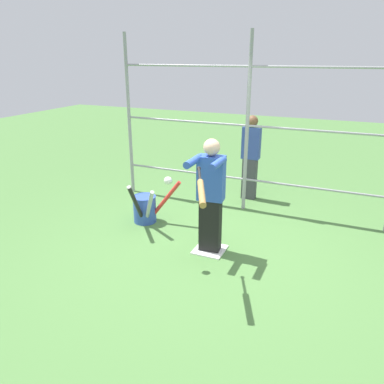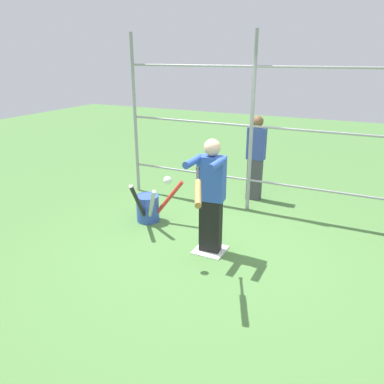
# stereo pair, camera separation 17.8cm
# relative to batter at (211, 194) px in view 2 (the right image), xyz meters

# --- Properties ---
(ground_plane) EXTENTS (24.00, 24.00, 0.00)m
(ground_plane) POSITION_rel_batter_xyz_m (0.00, -0.02, -0.83)
(ground_plane) COLOR #4C7A3D
(home_plate) EXTENTS (0.40, 0.40, 0.02)m
(home_plate) POSITION_rel_batter_xyz_m (0.00, -0.02, -0.82)
(home_plate) COLOR white
(home_plate) RESTS_ON ground
(fence_backstop) EXTENTS (4.46, 0.06, 2.85)m
(fence_backstop) POSITION_rel_batter_xyz_m (0.00, -1.62, 0.60)
(fence_backstop) COLOR #939399
(fence_backstop) RESTS_ON ground
(batter) EXTENTS (0.39, 0.53, 1.53)m
(batter) POSITION_rel_batter_xyz_m (0.00, 0.00, 0.00)
(batter) COLOR black
(batter) RESTS_ON ground
(baseball_bat_swinging) EXTENTS (0.42, 0.82, 0.16)m
(baseball_bat_swinging) POSITION_rel_batter_xyz_m (-0.22, 0.87, 0.37)
(baseball_bat_swinging) COLOR black
(softball_in_flight) EXTENTS (0.10, 0.10, 0.10)m
(softball_in_flight) POSITION_rel_batter_xyz_m (0.35, 0.48, 0.27)
(softball_in_flight) COLOR white
(bat_bucket) EXTENTS (0.76, 0.77, 0.79)m
(bat_bucket) POSITION_rel_batter_xyz_m (1.25, -0.46, -0.59)
(bat_bucket) COLOR #3351B2
(bat_bucket) RESTS_ON ground
(bystander_behind_fence) EXTENTS (0.31, 0.19, 1.51)m
(bystander_behind_fence) POSITION_rel_batter_xyz_m (0.05, -2.14, -0.04)
(bystander_behind_fence) COLOR #3F3F47
(bystander_behind_fence) RESTS_ON ground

